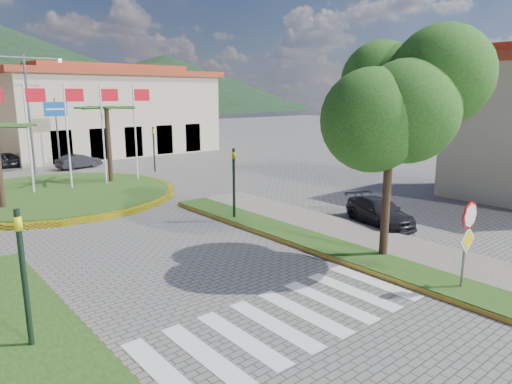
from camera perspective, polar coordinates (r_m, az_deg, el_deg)
sidewalk_right at (r=15.30m, az=26.04°, el=-9.80°), size 4.00×28.00×0.15m
verge_right at (r=14.27m, az=24.02°, el=-11.13°), size 1.60×28.00×0.18m
crosswalk at (r=11.75m, az=3.73°, el=-15.62°), size 8.00×3.00×0.01m
roundabout_island at (r=27.00m, az=-23.64°, el=-0.18°), size 12.70×12.70×6.00m
stop_sign at (r=13.79m, az=24.95°, el=-4.51°), size 0.80×0.11×2.65m
deciduous_tree at (r=15.29m, az=16.65°, el=10.55°), size 3.60×3.60×6.80m
traffic_light_left at (r=10.77m, az=-27.11°, el=-8.40°), size 0.15×0.18×3.20m
traffic_light_right at (r=19.73m, az=-2.78°, el=1.85°), size 0.15×0.18×3.20m
traffic_light_far at (r=33.36m, az=-12.66°, el=5.81°), size 0.18×0.15×3.20m
direction_sign_east at (r=35.98m, az=-23.66°, el=8.08°), size 1.60×0.14×5.20m
street_lamp_centre at (r=34.48m, az=-26.55°, el=9.30°), size 4.80×0.16×8.00m
building_right at (r=44.93m, az=-17.68°, el=9.63°), size 19.08×9.54×8.05m
hill_far_east at (r=158.59m, az=-11.14°, el=13.25°), size 120.00×120.00×18.00m
car_dark_a at (r=39.13m, az=-28.55°, el=3.56°), size 3.62×1.64×1.21m
car_dark_b at (r=36.64m, az=-21.25°, el=3.62°), size 3.43×1.80×1.08m
car_side_right at (r=20.21m, az=15.17°, el=-2.38°), size 2.77×4.06×1.09m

